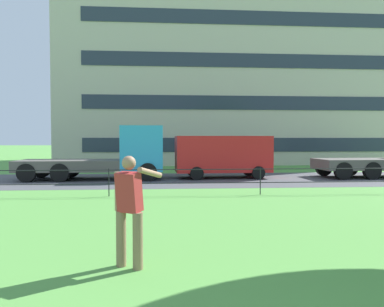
{
  "coord_description": "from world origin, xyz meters",
  "views": [
    {
      "loc": [
        -0.72,
        -0.09,
        2.01
      ],
      "look_at": [
        -0.04,
        9.2,
        1.67
      ],
      "focal_mm": 33.4,
      "sensor_mm": 36.0,
      "label": 1
    }
  ],
  "objects": [
    {
      "name": "park_fence",
      "position": [
        0.0,
        12.87,
        0.68
      ],
      "size": [
        38.83,
        0.04,
        1.0
      ],
      "color": "black",
      "rests_on": "ground"
    },
    {
      "name": "street_strip",
      "position": [
        0.0,
        18.11,
        0.0
      ],
      "size": [
        80.0,
        6.94,
        0.01
      ],
      "primitive_type": "cube",
      "color": "#4C4C51",
      "rests_on": "ground"
    },
    {
      "name": "person_thrower",
      "position": [
        -1.29,
        5.55,
        0.96
      ],
      "size": [
        0.76,
        0.67,
        1.77
      ],
      "color": "#846B4C",
      "rests_on": "ground"
    },
    {
      "name": "panel_van_right",
      "position": [
        2.32,
        18.82,
        1.27
      ],
      "size": [
        5.07,
        2.24,
        2.24
      ],
      "color": "red",
      "rests_on": "ground"
    },
    {
      "name": "flatbed_truck_far_right",
      "position": [
        -3.41,
        18.59,
        1.22
      ],
      "size": [
        7.32,
        2.47,
        2.75
      ],
      "color": "#2D99D1",
      "rests_on": "ground"
    },
    {
      "name": "apartment_building_background",
      "position": [
        5.04,
        34.5,
        8.51
      ],
      "size": [
        29.25,
        13.55,
        17.01
      ],
      "color": "beige",
      "rests_on": "ground"
    }
  ]
}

